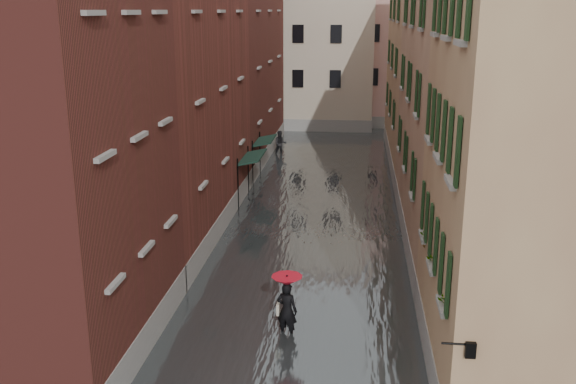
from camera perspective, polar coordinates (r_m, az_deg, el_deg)
The scene contains 16 objects.
ground at distance 20.91m, azimuth 0.42°, elevation -12.18°, with size 120.00×120.00×0.00m, color #58585B.
floodwater at distance 32.89m, azimuth 2.72°, elevation -1.34°, with size 10.00×60.00×0.20m, color #4C5355.
building_left_near at distance 18.90m, azimuth -21.90°, elevation 4.56°, with size 6.00×8.00×13.00m, color maroon.
building_left_mid at distance 28.98m, azimuth -11.75°, elevation 8.46°, with size 6.00×14.00×12.50m, color maroon.
building_left_far at distance 43.36m, azimuth -5.69°, elevation 12.08°, with size 6.00×16.00×14.00m, color maroon.
building_right_near at distance 17.63m, azimuth 23.01°, elevation 1.18°, with size 6.00×8.00×11.50m, color #976E4E.
building_right_mid at distance 28.04m, azimuth 16.94°, elevation 8.38°, with size 6.00×14.00×13.00m, color tan.
building_right_far at distance 42.86m, azimuth 13.30°, elevation 10.01°, with size 6.00×16.00×11.50m, color #976E4E.
building_end_cream at distance 56.66m, azimuth 1.33°, elevation 12.53°, with size 12.00×9.00×13.00m, color beige.
building_end_pink at distance 58.63m, azimuth 10.50°, elevation 11.90°, with size 10.00×9.00×12.00m, color #CC9A90.
awning_near at distance 33.08m, azimuth -3.22°, elevation 3.00°, with size 1.09×3.11×2.80m.
awning_far at distance 37.28m, azimuth -2.14°, elevation 4.48°, with size 1.09×2.80×2.80m.
wall_lantern at distance 14.34m, azimuth 15.81°, elevation -13.24°, with size 0.71×0.22×0.35m.
window_planters at distance 17.74m, azimuth 13.20°, elevation -5.46°, with size 0.59×5.43×0.84m.
pedestrian_main at distance 19.93m, azimuth -0.10°, elevation -9.67°, with size 0.96×0.96×2.06m.
pedestrian_far at distance 44.37m, azimuth -0.68°, elevation 4.30°, with size 0.89×0.69×1.82m, color black.
Camera 1 is at (1.85, -18.35, 9.85)m, focal length 40.00 mm.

